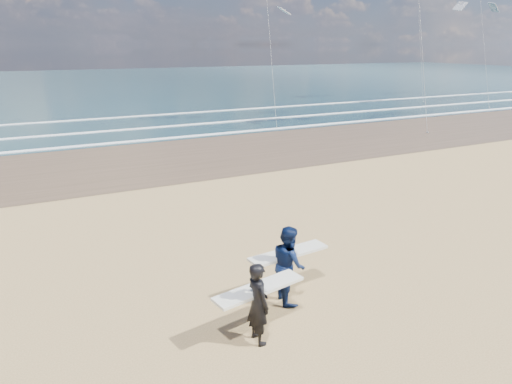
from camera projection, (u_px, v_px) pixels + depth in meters
wet_sand_strip at (386, 132)px, 33.88m from camera, size 220.00×12.00×0.01m
ocean at (175, 82)px, 79.93m from camera, size 220.00×100.00×0.02m
foam_breakers at (312, 114)px, 42.48m from camera, size 220.00×11.70×0.05m
surfer_near at (258, 301)px, 9.81m from camera, size 2.26×1.16×1.88m
surfer_far at (289, 263)px, 11.40m from camera, size 2.24×1.26×2.00m
kite_0 at (420, 21)px, 33.56m from camera, size 6.29×4.79×14.03m
kite_1 at (270, 42)px, 35.63m from camera, size 5.30×4.68×11.97m
kite_2 at (483, 35)px, 47.15m from camera, size 6.01×4.76×12.87m
kite_5 at (420, 30)px, 51.61m from camera, size 5.14×4.67×14.69m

